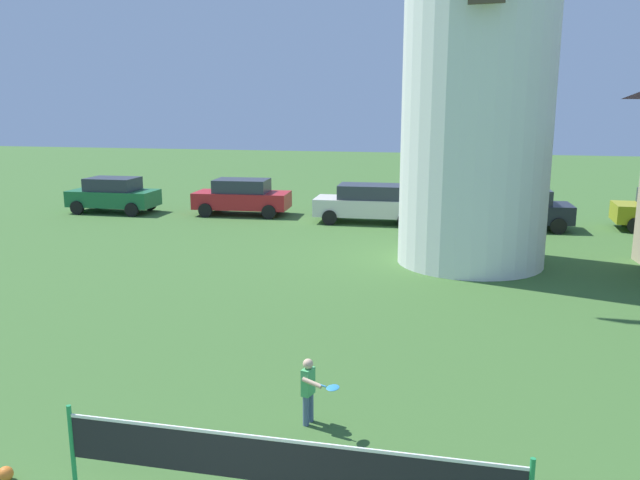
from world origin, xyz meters
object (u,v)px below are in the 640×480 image
(stray_ball, at_px, (5,474))
(parked_car_red, at_px, (242,196))
(tennis_net, at_px, (283,462))
(parked_car_green, at_px, (113,194))
(parked_car_black, at_px, (520,208))
(windmill, at_px, (482,5))
(parked_car_cream, at_px, (370,203))
(player_far, at_px, (310,387))

(stray_ball, distance_m, parked_car_red, 20.24)
(tennis_net, height_order, parked_car_green, parked_car_green)
(tennis_net, distance_m, parked_car_black, 19.53)
(parked_car_black, bearing_deg, parked_car_red, 176.73)
(windmill, height_order, stray_ball, windmill)
(parked_car_cream, bearing_deg, parked_car_black, -0.34)
(player_far, distance_m, stray_ball, 4.22)
(player_far, bearing_deg, windmill, 77.47)
(player_far, bearing_deg, tennis_net, -84.68)
(stray_ball, xyz_separation_m, parked_car_cream, (1.94, 19.24, 0.71))
(parked_car_green, xyz_separation_m, parked_car_red, (5.82, 0.67, 0.00))
(parked_car_red, distance_m, parked_car_black, 11.64)
(parked_car_green, bearing_deg, windmill, -21.12)
(stray_ball, bearing_deg, parked_car_green, 116.56)
(windmill, relative_size, parked_car_green, 3.95)
(player_far, distance_m, parked_car_green, 21.35)
(tennis_net, relative_size, parked_car_green, 1.44)
(player_far, height_order, parked_car_green, parked_car_green)
(windmill, relative_size, stray_ball, 76.97)
(windmill, bearing_deg, parked_car_red, 145.49)
(stray_ball, bearing_deg, parked_car_cream, 84.25)
(tennis_net, relative_size, stray_ball, 28.12)
(player_far, bearing_deg, parked_car_red, 112.49)
(player_far, xyz_separation_m, parked_car_green, (-13.08, 16.88, 0.21))
(windmill, distance_m, parked_car_green, 17.92)
(windmill, xyz_separation_m, parked_car_cream, (-3.97, 6.03, -6.69))
(windmill, distance_m, parked_car_cream, 9.84)
(tennis_net, height_order, parked_car_red, parked_car_red)
(player_far, relative_size, parked_car_green, 0.27)
(tennis_net, relative_size, parked_car_red, 1.33)
(parked_car_green, bearing_deg, tennis_net, -55.14)
(parked_car_cream, bearing_deg, windmill, -56.64)
(player_far, relative_size, parked_car_black, 0.27)
(stray_ball, height_order, parked_car_green, parked_car_green)
(parked_car_cream, bearing_deg, parked_car_red, 173.73)
(windmill, relative_size, player_far, 14.63)
(player_far, bearing_deg, stray_ball, -146.31)
(player_far, distance_m, parked_car_cream, 16.99)
(player_far, height_order, parked_car_red, parked_car_red)
(tennis_net, xyz_separation_m, parked_car_cream, (-1.76, 19.12, 0.12))
(windmill, xyz_separation_m, tennis_net, (-2.21, -13.09, -6.81))
(stray_ball, xyz_separation_m, parked_car_green, (-9.60, 19.20, 0.71))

